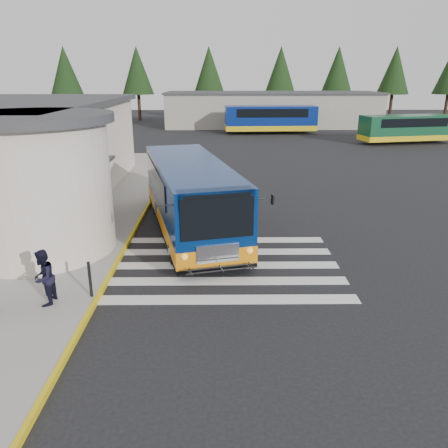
{
  "coord_description": "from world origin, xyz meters",
  "views": [
    {
      "loc": [
        -0.51,
        -14.42,
        6.15
      ],
      "look_at": [
        -0.38,
        -0.5,
        1.39
      ],
      "focal_mm": 35.0,
      "sensor_mm": 36.0,
      "label": 1
    }
  ],
  "objects_px": {
    "far_bus_b": "(406,128)",
    "far_bus_a": "(270,118)",
    "pedestrian_b": "(43,278)",
    "bollard": "(90,279)",
    "transit_bus": "(191,199)"
  },
  "relations": [
    {
      "from": "transit_bus",
      "to": "far_bus_a",
      "type": "height_order",
      "value": "far_bus_a"
    },
    {
      "from": "transit_bus",
      "to": "bollard",
      "type": "distance_m",
      "value": 6.46
    },
    {
      "from": "bollard",
      "to": "far_bus_b",
      "type": "distance_m",
      "value": 37.16
    },
    {
      "from": "pedestrian_b",
      "to": "far_bus_a",
      "type": "height_order",
      "value": "far_bus_a"
    },
    {
      "from": "pedestrian_b",
      "to": "bollard",
      "type": "bearing_deg",
      "value": 112.36
    },
    {
      "from": "pedestrian_b",
      "to": "far_bus_b",
      "type": "height_order",
      "value": "far_bus_b"
    },
    {
      "from": "transit_bus",
      "to": "bollard",
      "type": "height_order",
      "value": "transit_bus"
    },
    {
      "from": "transit_bus",
      "to": "far_bus_b",
      "type": "bearing_deg",
      "value": 38.81
    },
    {
      "from": "transit_bus",
      "to": "bollard",
      "type": "bearing_deg",
      "value": -126.62
    },
    {
      "from": "bollard",
      "to": "far_bus_b",
      "type": "xyz_separation_m",
      "value": [
        21.29,
        30.45,
        0.78
      ]
    },
    {
      "from": "far_bus_a",
      "to": "pedestrian_b",
      "type": "bearing_deg",
      "value": 162.07
    },
    {
      "from": "transit_bus",
      "to": "bollard",
      "type": "relative_size",
      "value": 9.84
    },
    {
      "from": "transit_bus",
      "to": "pedestrian_b",
      "type": "xyz_separation_m",
      "value": [
        -3.62,
        -6.34,
        -0.43
      ]
    },
    {
      "from": "far_bus_b",
      "to": "bollard",
      "type": "bearing_deg",
      "value": 134.0
    },
    {
      "from": "far_bus_b",
      "to": "far_bus_a",
      "type": "bearing_deg",
      "value": 47.02
    }
  ]
}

